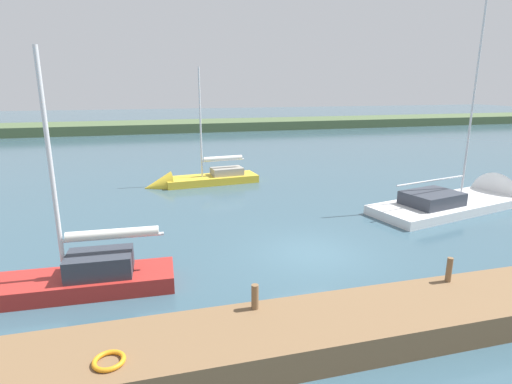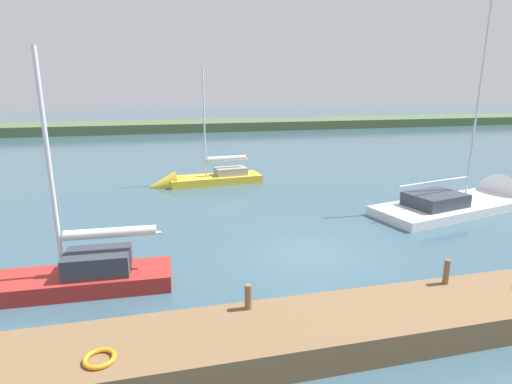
# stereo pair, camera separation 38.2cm
# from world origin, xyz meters

# --- Properties ---
(ground_plane) EXTENTS (200.00, 200.00, 0.00)m
(ground_plane) POSITION_xyz_m (0.00, 0.00, 0.00)
(ground_plane) COLOR #385666
(far_shoreline) EXTENTS (180.00, 8.00, 2.40)m
(far_shoreline) POSITION_xyz_m (0.00, -45.11, 0.00)
(far_shoreline) COLOR #4C603D
(far_shoreline) RESTS_ON ground_plane
(dock_pier) EXTENTS (22.64, 2.27, 0.76)m
(dock_pier) POSITION_xyz_m (0.00, 5.30, 0.38)
(dock_pier) COLOR brown
(dock_pier) RESTS_ON ground_plane
(mooring_post_near) EXTENTS (0.18, 0.18, 0.64)m
(mooring_post_near) POSITION_xyz_m (3.40, 4.50, 1.08)
(mooring_post_near) COLOR brown
(mooring_post_near) RESTS_ON dock_pier
(mooring_post_far) EXTENTS (0.16, 0.16, 0.72)m
(mooring_post_far) POSITION_xyz_m (-2.26, 4.50, 1.12)
(mooring_post_far) COLOR brown
(mooring_post_far) RESTS_ON dock_pier
(life_ring_buoy) EXTENTS (0.66, 0.66, 0.10)m
(life_ring_buoy) POSITION_xyz_m (6.75, 5.75, 0.81)
(life_ring_buoy) COLOR orange
(life_ring_buoy) RESTS_ON dock_pier
(sailboat_outer_mooring) EXTENTS (7.32, 2.57, 8.12)m
(sailboat_outer_mooring) POSITION_xyz_m (2.96, -12.16, 0.11)
(sailboat_outer_mooring) COLOR gold
(sailboat_outer_mooring) RESTS_ON ground_plane
(sailboat_far_left) EXTENTS (6.91, 1.88, 7.94)m
(sailboat_far_left) POSITION_xyz_m (8.84, 0.89, 0.22)
(sailboat_far_left) COLOR #B22823
(sailboat_far_left) RESTS_ON ground_plane
(sailboat_near_dock) EXTENTS (11.06, 5.23, 12.05)m
(sailboat_near_dock) POSITION_xyz_m (-11.26, -3.99, 0.14)
(sailboat_near_dock) COLOR white
(sailboat_near_dock) RESTS_ON ground_plane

